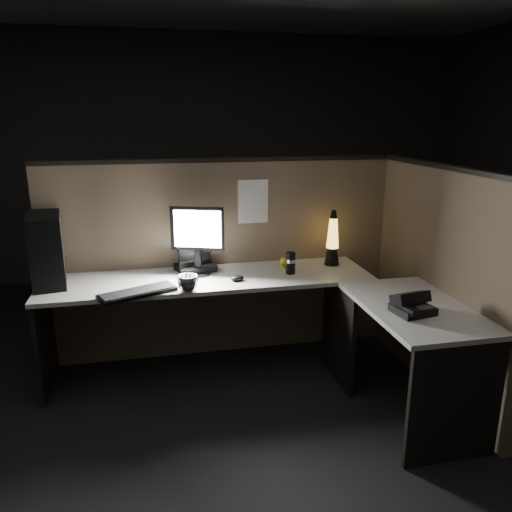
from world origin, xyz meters
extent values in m
plane|color=black|center=(0.00, 0.00, 0.00)|extent=(6.00, 6.00, 0.00)
plane|color=#282623|center=(0.00, 3.00, 1.35)|extent=(6.00, 0.00, 6.00)
cube|color=brown|center=(0.00, 0.93, 0.75)|extent=(2.66, 0.06, 1.50)
cube|color=brown|center=(1.33, 0.10, 0.75)|extent=(0.06, 1.66, 1.50)
cube|color=#BBB9B0|center=(-0.15, 0.60, 0.71)|extent=(2.30, 0.60, 0.03)
cube|color=#BBB9B0|center=(1.00, -0.20, 0.71)|extent=(0.60, 1.00, 0.03)
cube|color=black|center=(-1.28, 0.60, 0.35)|extent=(0.03, 0.55, 0.70)
cube|color=black|center=(1.00, -0.68, 0.35)|extent=(0.55, 0.03, 0.70)
cube|color=black|center=(0.72, 0.30, 0.35)|extent=(0.03, 0.55, 0.70)
cube|color=black|center=(-1.22, 0.70, 0.97)|extent=(0.27, 0.48, 0.48)
cylinder|color=black|center=(-0.21, 0.67, 0.74)|extent=(0.16, 0.16, 0.01)
cube|color=black|center=(-0.21, 0.69, 0.83)|extent=(0.05, 0.05, 0.18)
cube|color=black|center=(-0.21, 0.69, 1.06)|extent=(0.37, 0.15, 0.31)
cube|color=white|center=(-0.21, 0.67, 1.06)|extent=(0.32, 0.11, 0.26)
cube|color=black|center=(-0.64, 0.34, 0.74)|extent=(0.51, 0.35, 0.02)
ellipsoid|color=black|center=(0.03, 0.48, 0.75)|extent=(0.10, 0.08, 0.04)
cube|color=silver|center=(-0.24, 0.88, 0.74)|extent=(0.04, 0.05, 0.03)
cylinder|color=silver|center=(-0.24, 0.88, 0.84)|extent=(0.01, 0.01, 0.16)
cylinder|color=silver|center=(-0.24, 0.83, 0.92)|extent=(0.01, 0.11, 0.01)
sphere|color=white|center=(-0.24, 0.76, 0.91)|extent=(0.04, 0.04, 0.04)
cube|color=black|center=(-0.23, 0.77, 0.75)|extent=(0.31, 0.30, 0.05)
cube|color=black|center=(-0.23, 0.73, 0.79)|extent=(0.24, 0.11, 0.09)
cube|color=black|center=(-0.23, 0.84, 0.83)|extent=(0.24, 0.11, 0.17)
cone|color=black|center=(0.81, 0.71, 0.80)|extent=(0.11, 0.11, 0.13)
cone|color=gold|center=(0.81, 0.71, 0.98)|extent=(0.09, 0.09, 0.23)
sphere|color=#905714|center=(0.81, 0.71, 0.90)|extent=(0.05, 0.05, 0.05)
sphere|color=#905714|center=(0.81, 0.71, 0.99)|extent=(0.03, 0.03, 0.03)
cone|color=black|center=(0.81, 0.71, 1.12)|extent=(0.06, 0.06, 0.06)
cylinder|color=black|center=(0.44, 0.56, 0.81)|extent=(0.07, 0.07, 0.16)
imported|color=silver|center=(-0.32, 0.34, 0.78)|extent=(0.14, 0.14, 0.11)
sphere|color=yellow|center=(0.42, 0.70, 0.78)|extent=(0.06, 0.06, 0.06)
cube|color=white|center=(0.23, 0.90, 1.20)|extent=(0.23, 0.00, 0.33)
cube|color=black|center=(0.92, -0.31, 0.75)|extent=(0.24, 0.22, 0.05)
cube|color=black|center=(0.92, -0.27, 0.81)|extent=(0.23, 0.16, 0.10)
cube|color=black|center=(0.86, -0.36, 0.78)|extent=(0.07, 0.16, 0.03)
cube|color=#3F3F42|center=(0.97, -0.34, 0.78)|extent=(0.11, 0.11, 0.00)
camera|label=1|loc=(-0.52, -2.74, 1.84)|focal=35.00mm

